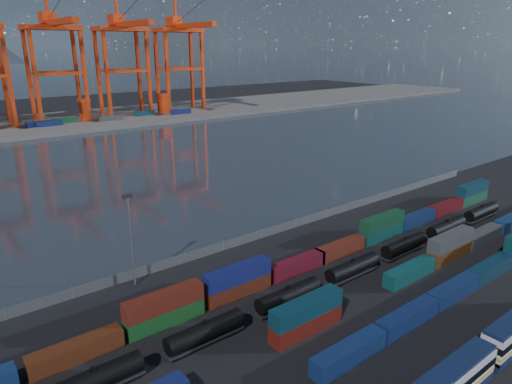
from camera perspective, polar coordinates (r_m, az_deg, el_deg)
ground at (r=81.73m, az=13.39°, el=-11.85°), size 700.00×700.00×0.00m
harbor_water at (r=163.34m, az=-16.50°, el=3.04°), size 700.00×700.00×0.00m
far_quay at (r=262.01m, az=-25.35°, el=7.68°), size 700.00×70.00×2.00m
container_row_south at (r=86.01m, az=24.76°, el=-9.85°), size 140.27×2.52×5.36m
container_row_mid at (r=89.53m, az=20.02°, el=-8.42°), size 140.90×2.52×5.36m
container_row_north at (r=86.28m, az=6.35°, el=-8.23°), size 141.59×2.50×5.33m
tanker_string at (r=79.16m, az=8.31°, el=-10.99°), size 120.72×2.63×3.76m
waterfront_fence at (r=98.89m, az=0.72°, el=-5.25°), size 160.12×0.12×2.20m
yard_light_mast at (r=79.98m, az=-15.38°, el=-5.27°), size 1.60×0.40×16.60m
gantry_cranes at (r=250.86m, az=-27.98°, el=16.53°), size 201.65×51.17×69.29m
quay_containers at (r=245.37m, az=-27.09°, el=7.40°), size 172.58×10.99×2.60m
straddle_carriers at (r=250.86m, az=-25.56°, el=8.85°), size 140.00×7.00×11.10m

